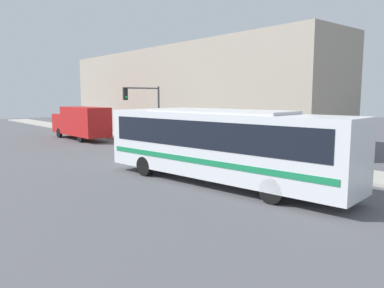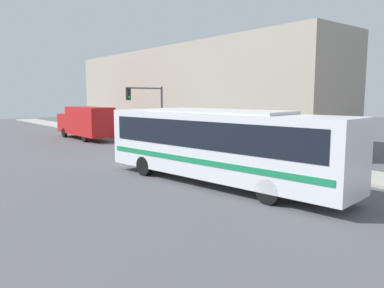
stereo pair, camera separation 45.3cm
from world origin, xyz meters
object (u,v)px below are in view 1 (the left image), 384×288
Objects in this scene: delivery_truck at (81,122)px; fire_hydrant at (229,150)px; pedestrian_near_corner at (228,140)px; pedestrian_mid_block at (156,132)px; city_bus at (218,142)px; traffic_light_pole at (146,104)px; parking_meter at (184,135)px.

delivery_truck reaches higher than fire_hydrant.
pedestrian_near_corner is 0.95× the size of pedestrian_mid_block.
delivery_truck is 5.23× the size of pedestrian_near_corner.
pedestrian_near_corner is (6.86, 6.05, -1.00)m from city_bus.
traffic_light_pole reaches higher than parking_meter.
fire_hydrant is at bearing -82.35° from traffic_light_pole.
delivery_truck is 8.35m from traffic_light_pole.
pedestrian_near_corner is (2.35, -6.64, -2.37)m from traffic_light_pole.
pedestrian_mid_block is (0.68, 4.53, -0.10)m from parking_meter.
pedestrian_mid_block is at bearing 58.90° from city_bus.
fire_hydrant is at bearing -79.76° from delivery_truck.
delivery_truck is 7.71m from pedestrian_mid_block.
city_bus is at bearing -139.49° from fire_hydrant.
city_bus is 20.85m from delivery_truck.
traffic_light_pole is (1.81, -7.98, 1.68)m from delivery_truck.
city_bus is 7.56× the size of pedestrian_mid_block.
city_bus is at bearing -109.57° from traffic_light_pole.
pedestrian_mid_block reaches higher than fire_hydrant.
city_bus is 15.24m from pedestrian_mid_block.
city_bus is 7.47m from fire_hydrant.
pedestrian_near_corner is at bearing 34.61° from city_bus.
delivery_truck is 5.87× the size of parking_meter.
fire_hydrant is at bearing -134.91° from pedestrian_near_corner.
parking_meter reaches higher than fire_hydrant.
city_bus reaches higher than delivery_truck.
delivery_truck is at bearing 100.24° from fire_hydrant.
pedestrian_mid_block is (1.75, 1.17, -2.33)m from traffic_light_pole.
pedestrian_near_corner is at bearing -74.13° from delivery_truck.
delivery_truck is at bearing 117.58° from pedestrian_mid_block.
city_bus is 7.94× the size of pedestrian_near_corner.
city_bus is 8.93× the size of parking_meter.
delivery_truck reaches higher than parking_meter.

